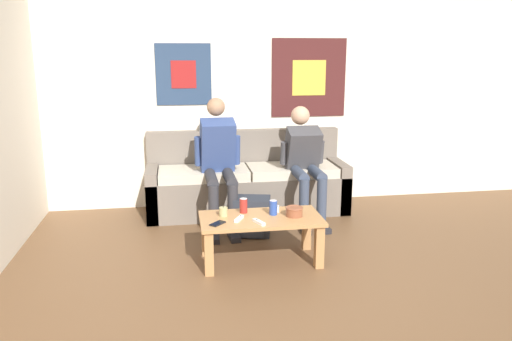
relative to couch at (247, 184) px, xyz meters
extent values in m
plane|color=brown|center=(-0.15, -2.46, -0.30)|extent=(18.00, 18.00, 0.00)
cube|color=silver|center=(-0.15, 0.34, 0.98)|extent=(10.00, 0.05, 2.55)
cube|color=navy|center=(-0.64, 0.30, 1.18)|extent=(0.60, 0.01, 0.66)
cube|color=maroon|center=(-0.64, 0.30, 1.18)|extent=(0.27, 0.01, 0.30)
cube|color=#471E1E|center=(0.75, 0.30, 1.13)|extent=(0.85, 0.01, 0.87)
cube|color=gold|center=(0.75, 0.30, 1.13)|extent=(0.38, 0.01, 0.39)
cube|color=#70665B|center=(0.00, 0.25, 0.13)|extent=(2.15, 0.13, 0.87)
cube|color=#70665B|center=(0.00, -0.09, -0.09)|extent=(2.15, 0.55, 0.41)
cube|color=#70665B|center=(-1.01, -0.09, -0.03)|extent=(0.12, 0.55, 0.53)
cube|color=#70665B|center=(1.01, -0.09, -0.03)|extent=(0.12, 0.55, 0.53)
cube|color=beige|center=(-0.48, -0.09, 0.16)|extent=(0.93, 0.51, 0.10)
cube|color=beige|center=(0.48, -0.09, 0.16)|extent=(0.93, 0.51, 0.10)
cube|color=#B27F4C|center=(-0.08, -1.37, 0.07)|extent=(1.00, 0.51, 0.03)
cube|color=#B27F4C|center=(-0.53, -1.17, -0.12)|extent=(0.07, 0.07, 0.36)
cube|color=#B27F4C|center=(0.36, -1.17, -0.12)|extent=(0.07, 0.07, 0.36)
cube|color=#B27F4C|center=(-0.53, -1.57, -0.12)|extent=(0.07, 0.07, 0.36)
cube|color=#B27F4C|center=(0.36, -1.57, -0.12)|extent=(0.07, 0.07, 0.36)
cylinder|color=#2D2D33|center=(-0.43, -0.54, 0.21)|extent=(0.11, 0.46, 0.11)
cylinder|color=#2D2D33|center=(-0.43, -0.77, -0.03)|extent=(0.10, 0.10, 0.49)
cube|color=#232328|center=(-0.43, -0.84, -0.27)|extent=(0.11, 0.25, 0.05)
cylinder|color=#2D2D33|center=(-0.25, -0.54, 0.21)|extent=(0.11, 0.46, 0.11)
cylinder|color=#2D2D33|center=(-0.25, -0.77, -0.03)|extent=(0.10, 0.10, 0.49)
cube|color=#232328|center=(-0.25, -0.84, -0.27)|extent=(0.11, 0.25, 0.05)
cube|color=#33477F|center=(-0.34, -0.23, 0.48)|extent=(0.36, 0.38, 0.58)
sphere|color=#9E7556|center=(-0.34, -0.12, 0.87)|extent=(0.19, 0.19, 0.19)
cylinder|color=#33477F|center=(-0.53, -0.22, 0.43)|extent=(0.08, 0.12, 0.31)
cylinder|color=#33477F|center=(-0.14, -0.22, 0.43)|extent=(0.08, 0.12, 0.31)
cylinder|color=#384256|center=(0.47, -0.49, 0.21)|extent=(0.11, 0.37, 0.11)
cylinder|color=#384256|center=(0.47, -0.68, -0.03)|extent=(0.10, 0.10, 0.49)
cube|color=#232328|center=(0.47, -0.75, -0.27)|extent=(0.11, 0.25, 0.05)
cylinder|color=#384256|center=(0.65, -0.49, 0.21)|extent=(0.11, 0.37, 0.11)
cylinder|color=#384256|center=(0.65, -0.68, -0.03)|extent=(0.10, 0.10, 0.49)
cube|color=#232328|center=(0.65, -0.75, -0.27)|extent=(0.11, 0.25, 0.05)
cube|color=#3F3F44|center=(0.56, -0.23, 0.42)|extent=(0.35, 0.36, 0.49)
sphere|color=tan|center=(0.56, -0.11, 0.76)|extent=(0.20, 0.20, 0.20)
cylinder|color=#3F3F44|center=(0.36, -0.22, 0.38)|extent=(0.08, 0.12, 0.25)
cylinder|color=#3F3F44|center=(0.75, -0.22, 0.38)|extent=(0.08, 0.12, 0.25)
cube|color=#282D38|center=(-0.06, -0.74, -0.12)|extent=(0.39, 0.31, 0.37)
cube|color=#282D38|center=(-0.08, -0.85, -0.20)|extent=(0.25, 0.13, 0.17)
cylinder|color=brown|center=(0.20, -1.39, 0.13)|extent=(0.14, 0.14, 0.07)
torus|color=brown|center=(0.20, -1.39, 0.16)|extent=(0.15, 0.15, 0.02)
cylinder|color=tan|center=(-0.38, -1.30, 0.13)|extent=(0.07, 0.07, 0.07)
cylinder|color=black|center=(-0.38, -1.30, 0.17)|extent=(0.00, 0.00, 0.01)
cylinder|color=#28479E|center=(0.03, -1.33, 0.15)|extent=(0.07, 0.07, 0.12)
cylinder|color=silver|center=(0.03, -1.33, 0.21)|extent=(0.06, 0.06, 0.00)
cylinder|color=maroon|center=(-0.21, -1.23, 0.15)|extent=(0.07, 0.07, 0.12)
cylinder|color=silver|center=(-0.21, -1.23, 0.21)|extent=(0.06, 0.06, 0.00)
cube|color=white|center=(-0.27, -1.42, 0.10)|extent=(0.10, 0.14, 0.02)
cylinder|color=#333842|center=(-0.25, -1.39, 0.12)|extent=(0.01, 0.01, 0.00)
cube|color=white|center=(-0.12, -1.53, 0.10)|extent=(0.09, 0.15, 0.02)
cylinder|color=#333842|center=(-0.14, -1.50, 0.12)|extent=(0.01, 0.01, 0.00)
cube|color=white|center=(0.09, -1.21, 0.10)|extent=(0.06, 0.15, 0.02)
cylinder|color=#333842|center=(0.09, -1.18, 0.12)|extent=(0.01, 0.01, 0.00)
cube|color=black|center=(-0.45, -1.49, 0.09)|extent=(0.14, 0.14, 0.01)
cube|color=black|center=(-0.45, -1.49, 0.10)|extent=(0.13, 0.13, 0.00)
camera|label=1|loc=(-0.74, -5.22, 1.42)|focal=35.00mm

